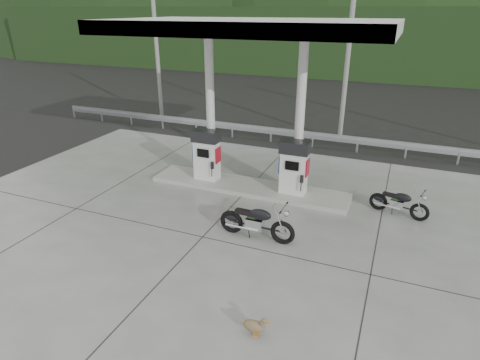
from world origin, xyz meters
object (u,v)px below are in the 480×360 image
at_px(gas_pump_right, 294,167).
at_px(motorcycle_right, 399,203).
at_px(motorcycle_left, 257,222).
at_px(gas_pump_left, 207,155).
at_px(duck, 254,326).

distance_m(gas_pump_right, motorcycle_right, 3.40).
relative_size(motorcycle_left, motorcycle_right, 1.21).
relative_size(gas_pump_left, motorcycle_right, 1.07).
bearing_deg(gas_pump_right, motorcycle_left, -94.10).
height_order(motorcycle_left, motorcycle_right, motorcycle_left).
distance_m(gas_pump_right, duck, 6.47).
height_order(gas_pump_left, gas_pump_right, same).
relative_size(gas_pump_left, gas_pump_right, 1.00).
bearing_deg(gas_pump_right, motorcycle_right, -0.79).
xyz_separation_m(gas_pump_left, motorcycle_left, (2.99, -2.96, -0.57)).
xyz_separation_m(gas_pump_left, duck, (4.18, -6.34, -0.86)).
bearing_deg(motorcycle_left, gas_pump_right, 87.09).
xyz_separation_m(gas_pump_right, duck, (0.98, -6.34, -0.86)).
bearing_deg(gas_pump_right, gas_pump_left, 180.00).
relative_size(motorcycle_left, duck, 3.77).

